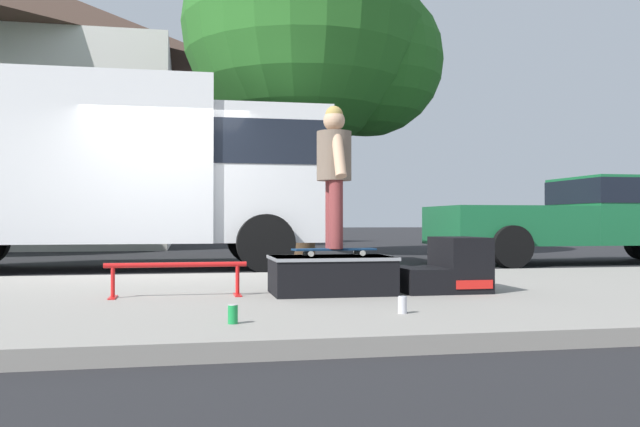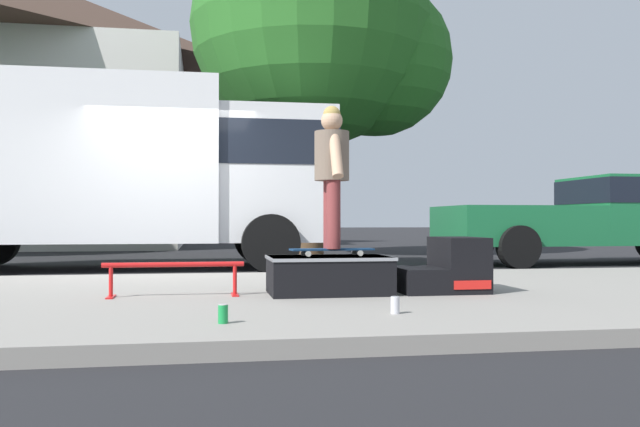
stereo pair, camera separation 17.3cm
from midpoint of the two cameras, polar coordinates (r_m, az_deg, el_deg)
name	(u,v)px [view 2 (the right image)]	position (r m, az deg, el deg)	size (l,w,h in m)	color
ground_plane	(168,280)	(9.34, -12.22, -5.49)	(140.00, 140.00, 0.00)	black
sidewalk_slab	(151,301)	(6.36, -13.32, -7.25)	(50.00, 5.00, 0.12)	gray
skate_box	(329,274)	(6.25, 1.55, -5.10)	(1.12, 0.71, 0.35)	black
kicker_ramp	(446,269)	(6.57, 11.36, -4.63)	(0.81, 0.68, 0.52)	black
grind_rail	(174,271)	(6.15, -11.47, -4.82)	(1.24, 0.28, 0.31)	red
skateboard	(332,250)	(6.30, 1.80, -3.09)	(0.79, 0.27, 0.07)	navy
skater_kid	(332,164)	(6.31, 1.79, 4.17)	(0.32, 0.69, 1.34)	brown
soda_can	(223,314)	(4.51, -7.10, -8.43)	(0.07, 0.07, 0.13)	#198C3F
soda_can_b	(395,305)	(4.97, 7.37, -7.69)	(0.07, 0.07, 0.13)	silver
box_truck	(124,166)	(11.60, -15.86, 3.88)	(6.91, 2.63, 3.05)	white
pickup_truck_green	(602,216)	(13.62, 23.09, -0.16)	(5.70, 2.09, 1.61)	#196638
street_tree_main	(325,35)	(15.75, 0.77, 14.85)	(5.94, 5.40, 7.86)	brown
house_behind	(37,112)	(23.25, -22.60, 7.95)	(9.54, 8.23, 8.40)	silver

